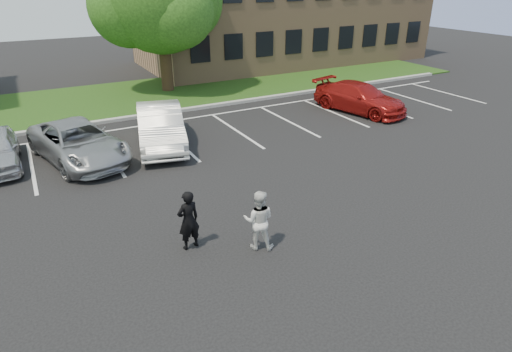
{
  "coord_description": "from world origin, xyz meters",
  "views": [
    {
      "loc": [
        -5.25,
        -8.58,
        6.42
      ],
      "look_at": [
        0.0,
        1.0,
        1.25
      ],
      "focal_mm": 30.0,
      "sensor_mm": 36.0,
      "label": 1
    }
  ],
  "objects_px": {
    "car_white_sedan": "(161,126)",
    "office_building": "(284,6)",
    "car_red_compact": "(360,98)",
    "man_black_suit": "(188,220)",
    "car_silver_minivan": "(78,142)",
    "man_white_shirt": "(259,220)"
  },
  "relations": [
    {
      "from": "car_white_sedan",
      "to": "car_red_compact",
      "type": "distance_m",
      "value": 10.36
    },
    {
      "from": "man_black_suit",
      "to": "car_silver_minivan",
      "type": "xyz_separation_m",
      "value": [
        -1.59,
        7.44,
        -0.1
      ]
    },
    {
      "from": "car_silver_minivan",
      "to": "car_red_compact",
      "type": "relative_size",
      "value": 1.04
    },
    {
      "from": "car_white_sedan",
      "to": "car_red_compact",
      "type": "height_order",
      "value": "car_white_sedan"
    },
    {
      "from": "office_building",
      "to": "car_red_compact",
      "type": "xyz_separation_m",
      "value": [
        -4.34,
        -14.35,
        -3.44
      ]
    },
    {
      "from": "man_black_suit",
      "to": "man_white_shirt",
      "type": "xyz_separation_m",
      "value": [
        1.56,
        -0.84,
        -0.0
      ]
    },
    {
      "from": "office_building",
      "to": "car_silver_minivan",
      "type": "distance_m",
      "value": 23.11
    },
    {
      "from": "office_building",
      "to": "car_red_compact",
      "type": "distance_m",
      "value": 15.38
    },
    {
      "from": "man_black_suit",
      "to": "man_white_shirt",
      "type": "height_order",
      "value": "man_black_suit"
    },
    {
      "from": "man_black_suit",
      "to": "car_red_compact",
      "type": "height_order",
      "value": "man_black_suit"
    },
    {
      "from": "office_building",
      "to": "man_white_shirt",
      "type": "relative_size",
      "value": 13.85
    },
    {
      "from": "office_building",
      "to": "man_black_suit",
      "type": "distance_m",
      "value": 27.31
    },
    {
      "from": "man_white_shirt",
      "to": "car_red_compact",
      "type": "height_order",
      "value": "man_white_shirt"
    },
    {
      "from": "office_building",
      "to": "car_silver_minivan",
      "type": "xyz_separation_m",
      "value": [
        -17.89,
        -14.22,
        -3.44
      ]
    },
    {
      "from": "man_black_suit",
      "to": "car_red_compact",
      "type": "distance_m",
      "value": 14.02
    },
    {
      "from": "car_white_sedan",
      "to": "office_building",
      "type": "bearing_deg",
      "value": 57.61
    },
    {
      "from": "man_white_shirt",
      "to": "car_red_compact",
      "type": "xyz_separation_m",
      "value": [
        10.4,
        8.14,
        -0.09
      ]
    },
    {
      "from": "car_silver_minivan",
      "to": "car_white_sedan",
      "type": "height_order",
      "value": "car_white_sedan"
    },
    {
      "from": "man_black_suit",
      "to": "car_silver_minivan",
      "type": "height_order",
      "value": "man_black_suit"
    },
    {
      "from": "man_white_shirt",
      "to": "man_black_suit",
      "type": "bearing_deg",
      "value": 4.6
    },
    {
      "from": "car_white_sedan",
      "to": "man_black_suit",
      "type": "bearing_deg",
      "value": -88.48
    },
    {
      "from": "car_red_compact",
      "to": "car_silver_minivan",
      "type": "bearing_deg",
      "value": 164.56
    }
  ]
}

